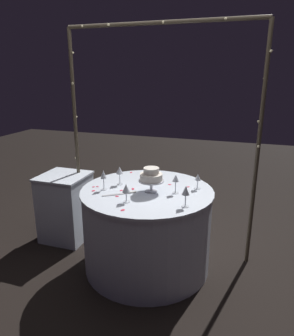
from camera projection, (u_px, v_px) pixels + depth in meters
name	position (u px, v px, depth m)	size (l,w,h in m)	color
ground_plane	(147.00, 264.00, 2.98)	(12.00, 12.00, 0.00)	black
decorative_arch	(159.00, 111.00, 2.90)	(1.86, 0.06, 2.19)	#473D2D
main_table	(147.00, 228.00, 2.87)	(1.18, 1.18, 0.76)	silver
side_table	(66.00, 207.00, 3.38)	(0.48, 0.48, 0.72)	silver
tiered_cake	(151.00, 176.00, 2.67)	(0.22, 0.22, 0.22)	silver
wine_glass_0	(176.00, 179.00, 2.65)	(0.06, 0.06, 0.17)	silver
wine_glass_1	(198.00, 178.00, 2.76)	(0.06, 0.06, 0.14)	silver
wine_glass_2	(103.00, 175.00, 2.73)	(0.06, 0.06, 0.18)	silver
wine_glass_3	(186.00, 191.00, 2.38)	(0.06, 0.06, 0.17)	silver
wine_glass_4	(120.00, 171.00, 2.87)	(0.06, 0.06, 0.17)	silver
wine_glass_5	(126.00, 189.00, 2.47)	(0.06, 0.06, 0.15)	silver
cake_knife	(122.00, 194.00, 2.66)	(0.25, 0.19, 0.01)	silver
rose_petal_0	(133.00, 189.00, 2.78)	(0.03, 0.02, 0.00)	#E02D47
rose_petal_1	(134.00, 192.00, 2.70)	(0.03, 0.02, 0.00)	#E02D47
rose_petal_2	(123.00, 210.00, 2.35)	(0.04, 0.03, 0.00)	#E02D47
rose_petal_3	(93.00, 191.00, 2.73)	(0.04, 0.02, 0.00)	#E02D47
rose_petal_4	(131.00, 172.00, 3.24)	(0.03, 0.02, 0.00)	#E02D47
rose_petal_5	(117.00, 196.00, 2.61)	(0.03, 0.02, 0.00)	#E02D47
rose_petal_6	(188.00, 187.00, 2.83)	(0.03, 0.02, 0.00)	#E02D47
rose_petal_7	(94.00, 187.00, 2.83)	(0.03, 0.02, 0.00)	#E02D47
rose_petal_8	(133.00, 189.00, 2.77)	(0.03, 0.02, 0.00)	#E02D47
rose_petal_9	(97.00, 187.00, 2.83)	(0.03, 0.02, 0.00)	#E02D47
rose_petal_10	(183.00, 194.00, 2.67)	(0.02, 0.02, 0.00)	#E02D47
rose_petal_11	(121.00, 190.00, 2.74)	(0.03, 0.02, 0.00)	#E02D47
rose_petal_12	(156.00, 176.00, 3.11)	(0.04, 0.02, 0.00)	#E02D47
rose_petal_13	(170.00, 184.00, 2.89)	(0.03, 0.02, 0.00)	#E02D47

